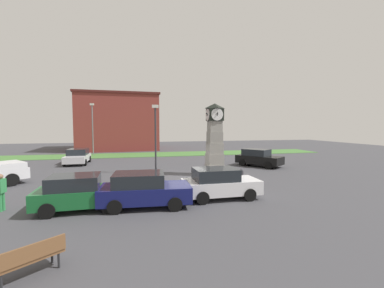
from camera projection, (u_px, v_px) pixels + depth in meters
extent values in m
plane|color=#424247|center=(186.00, 178.00, 18.66)|extent=(84.87, 84.87, 0.00)
cube|color=gray|center=(214.00, 170.00, 19.71)|extent=(1.23, 1.23, 0.83)
cube|color=gray|center=(215.00, 159.00, 19.65)|extent=(1.16, 1.16, 0.83)
cube|color=gray|center=(215.00, 148.00, 19.59)|extent=(1.09, 1.09, 0.83)
cube|color=gray|center=(215.00, 137.00, 19.53)|extent=(1.02, 1.02, 0.83)
cube|color=gray|center=(215.00, 126.00, 19.47)|extent=(0.95, 0.95, 0.83)
cube|color=black|center=(215.00, 115.00, 19.41)|extent=(1.10, 1.10, 0.94)
cylinder|color=white|center=(213.00, 115.00, 19.96)|extent=(0.90, 0.04, 0.90)
cube|color=black|center=(212.00, 115.00, 19.99)|extent=(0.06, 0.15, 0.19)
cube|color=black|center=(212.00, 115.00, 19.99)|extent=(0.04, 0.34, 0.05)
cylinder|color=white|center=(217.00, 114.00, 18.85)|extent=(0.90, 0.04, 0.90)
cube|color=black|center=(217.00, 114.00, 18.83)|extent=(0.06, 0.20, 0.10)
cube|color=black|center=(217.00, 114.00, 18.83)|extent=(0.04, 0.12, 0.34)
cylinder|color=white|center=(222.00, 115.00, 19.53)|extent=(0.04, 0.90, 0.90)
cube|color=black|center=(222.00, 115.00, 19.54)|extent=(0.19, 0.06, 0.15)
cube|color=black|center=(222.00, 115.00, 19.54)|extent=(0.06, 0.04, 0.34)
cylinder|color=white|center=(208.00, 115.00, 19.28)|extent=(0.04, 0.90, 0.90)
cube|color=black|center=(207.00, 115.00, 19.28)|extent=(0.06, 0.06, 0.21)
cube|color=black|center=(207.00, 115.00, 19.28)|extent=(0.24, 0.04, 0.29)
pyramid|color=black|center=(215.00, 106.00, 19.36)|extent=(1.15, 1.15, 0.38)
cylinder|color=brown|center=(208.00, 174.00, 18.07)|extent=(0.29, 0.29, 0.73)
sphere|color=brown|center=(208.00, 168.00, 18.04)|extent=(0.26, 0.26, 0.26)
cylinder|color=maroon|center=(223.00, 176.00, 17.16)|extent=(0.30, 0.30, 0.83)
sphere|color=maroon|center=(223.00, 169.00, 17.13)|extent=(0.27, 0.27, 0.27)
cylinder|color=#333338|center=(241.00, 179.00, 16.01)|extent=(0.29, 0.29, 0.93)
sphere|color=#333338|center=(241.00, 171.00, 15.98)|extent=(0.26, 0.26, 0.26)
cube|color=#19602D|center=(82.00, 196.00, 11.53)|extent=(3.90, 1.94, 0.71)
cube|color=#1E2328|center=(74.00, 182.00, 11.41)|extent=(2.17, 1.74, 0.59)
cylinder|color=black|center=(111.00, 196.00, 12.69)|extent=(0.65, 0.24, 0.64)
cylinder|color=black|center=(109.00, 206.00, 11.02)|extent=(0.65, 0.24, 0.64)
cylinder|color=black|center=(58.00, 199.00, 12.09)|extent=(0.65, 0.24, 0.64)
cylinder|color=black|center=(47.00, 211.00, 10.42)|extent=(0.65, 0.24, 0.64)
cube|color=navy|center=(146.00, 193.00, 11.97)|extent=(4.27, 2.16, 0.73)
cube|color=#1E2328|center=(139.00, 179.00, 11.88)|extent=(2.40, 1.88, 0.60)
cylinder|color=black|center=(172.00, 194.00, 13.08)|extent=(0.65, 0.26, 0.64)
cylinder|color=black|center=(175.00, 204.00, 11.31)|extent=(0.65, 0.26, 0.64)
cylinder|color=black|center=(120.00, 196.00, 12.68)|extent=(0.65, 0.26, 0.64)
cylinder|color=black|center=(115.00, 207.00, 10.91)|extent=(0.65, 0.26, 0.64)
cube|color=silver|center=(221.00, 186.00, 13.37)|extent=(3.98, 1.84, 0.70)
cube|color=#1E2328|center=(215.00, 174.00, 13.26)|extent=(2.19, 1.68, 0.61)
cylinder|color=black|center=(236.00, 187.00, 14.50)|extent=(0.64, 0.23, 0.64)
cylinder|color=black|center=(250.00, 195.00, 12.85)|extent=(0.64, 0.23, 0.64)
cylinder|color=black|center=(194.00, 189.00, 13.94)|extent=(0.64, 0.23, 0.64)
cylinder|color=black|center=(203.00, 198.00, 12.28)|extent=(0.64, 0.23, 0.64)
cube|color=black|center=(259.00, 160.00, 23.81)|extent=(3.89, 4.38, 0.72)
cube|color=#1E2328|center=(256.00, 152.00, 23.96)|extent=(2.68, 2.80, 0.61)
cylinder|color=black|center=(276.00, 163.00, 23.65)|extent=(0.56, 0.65, 0.64)
cylinder|color=black|center=(268.00, 165.00, 22.35)|extent=(0.56, 0.65, 0.64)
cylinder|color=black|center=(251.00, 161.00, 25.31)|extent=(0.56, 0.65, 0.64)
cylinder|color=black|center=(242.00, 163.00, 24.01)|extent=(0.56, 0.65, 0.64)
cube|color=silver|center=(78.00, 158.00, 25.25)|extent=(1.92, 4.01, 0.62)
cube|color=#1E2328|center=(78.00, 152.00, 25.50)|extent=(1.76, 2.21, 0.60)
cylinder|color=black|center=(85.00, 162.00, 24.27)|extent=(0.22, 0.64, 0.64)
cylinder|color=black|center=(64.00, 163.00, 23.87)|extent=(0.22, 0.64, 0.64)
cylinder|color=black|center=(90.00, 159.00, 26.68)|extent=(0.22, 0.64, 0.64)
cylinder|color=black|center=(71.00, 159.00, 26.28)|extent=(0.22, 0.64, 0.64)
cylinder|color=black|center=(12.00, 180.00, 16.04)|extent=(0.80, 0.72, 0.80)
cylinder|color=black|center=(1.00, 176.00, 17.24)|extent=(0.80, 0.72, 0.80)
cube|color=brown|center=(28.00, 259.00, 6.42)|extent=(1.56, 1.40, 0.08)
cube|color=brown|center=(32.00, 252.00, 6.25)|extent=(1.28, 1.06, 0.40)
cylinder|color=#262628|center=(52.00, 255.00, 7.06)|extent=(0.06, 0.06, 0.45)
cylinder|color=#262628|center=(59.00, 260.00, 6.81)|extent=(0.06, 0.06, 0.45)
cylinder|color=#262628|center=(1.00, 283.00, 5.81)|extent=(0.06, 0.06, 0.45)
cylinder|color=#338C4C|center=(3.00, 201.00, 11.43)|extent=(0.14, 0.14, 0.82)
cylinder|color=#338C4C|center=(0.00, 203.00, 11.23)|extent=(0.14, 0.14, 0.82)
cube|color=#338C4C|center=(1.00, 186.00, 11.28)|extent=(0.30, 0.43, 0.62)
sphere|color=#8C664C|center=(0.00, 177.00, 11.25)|extent=(0.22, 0.22, 0.22)
cylinder|color=slate|center=(93.00, 130.00, 33.10)|extent=(0.14, 0.14, 6.39)
cube|color=silver|center=(92.00, 104.00, 32.87)|extent=(0.50, 0.24, 0.24)
cylinder|color=#333338|center=(156.00, 141.00, 20.15)|extent=(0.14, 0.14, 5.16)
cube|color=silver|center=(155.00, 106.00, 19.96)|extent=(0.50, 0.24, 0.24)
cube|color=maroon|center=(118.00, 123.00, 41.60)|extent=(12.38, 11.42, 8.40)
cube|color=#4F1E1B|center=(118.00, 96.00, 41.29)|extent=(12.75, 11.76, 0.30)
cube|color=#477A38|center=(133.00, 155.00, 32.94)|extent=(50.92, 5.25, 0.04)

